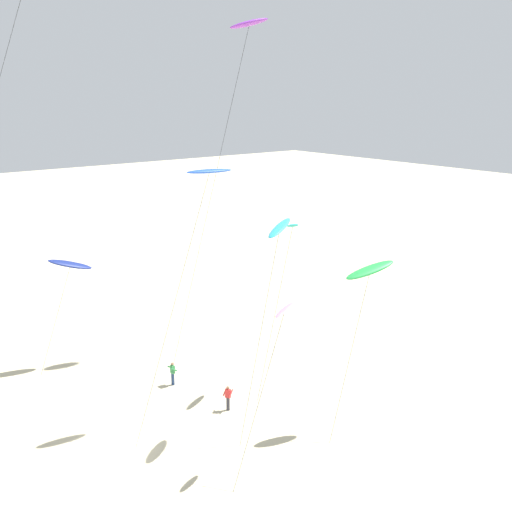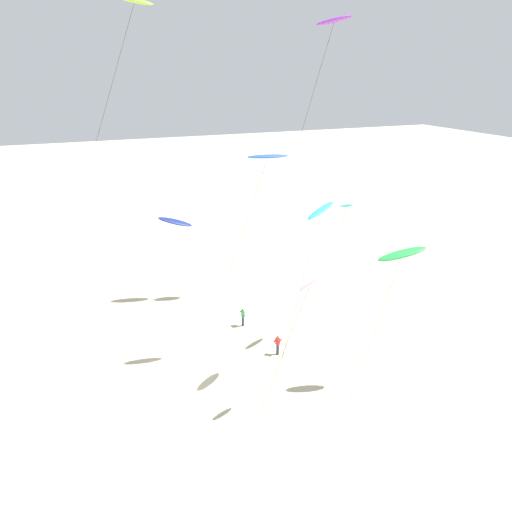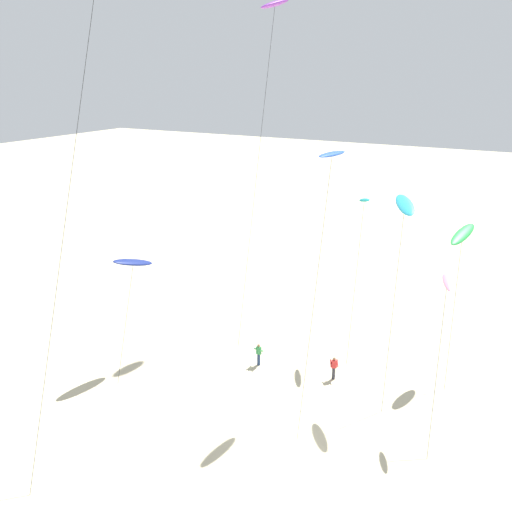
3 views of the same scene
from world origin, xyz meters
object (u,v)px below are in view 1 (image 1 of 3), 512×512
(kite_teal, at_px, (292,228))
(kite_flyer_nearest, at_px, (228,397))
(kite_green, at_px, (370,271))
(kite_blue, at_px, (209,174))
(kite_navy, at_px, (70,265))
(kite_purple, at_px, (249,26))
(kite_pink, at_px, (284,314))
(kite_cyan, at_px, (279,229))
(kite_flyer_middle, at_px, (173,373))

(kite_teal, distance_m, kite_flyer_nearest, 11.66)
(kite_green, xyz_separation_m, kite_blue, (-6.96, -6.49, 5.47))
(kite_navy, distance_m, kite_green, 22.02)
(kite_navy, xyz_separation_m, kite_flyer_nearest, (13.04, 4.49, -6.76))
(kite_purple, xyz_separation_m, kite_flyer_nearest, (9.29, -9.01, -23.58))
(kite_navy, bearing_deg, kite_green, 27.75)
(kite_pink, distance_m, kite_blue, 9.74)
(kite_teal, bearing_deg, kite_cyan, -49.15)
(kite_purple, distance_m, kite_flyer_middle, 25.85)
(kite_navy, xyz_separation_m, kite_green, (19.40, 10.21, 2.05))
(kite_green, bearing_deg, kite_navy, -152.25)
(kite_purple, distance_m, kite_green, 21.77)
(kite_cyan, relative_size, kite_flyer_nearest, 7.73)
(kite_teal, bearing_deg, kite_green, 0.77)
(kite_navy, height_order, kite_green, kite_green)
(kite_navy, bearing_deg, kite_teal, 38.62)
(kite_purple, xyz_separation_m, kite_cyan, (12.67, -7.73, -12.20))
(kite_teal, bearing_deg, kite_flyer_nearest, -86.20)
(kite_flyer_nearest, bearing_deg, kite_blue, -127.87)
(kite_purple, height_order, kite_flyer_middle, kite_purple)
(kite_cyan, xyz_separation_m, kite_blue, (-3.98, -2.05, 2.90))
(kite_flyer_middle, bearing_deg, kite_cyan, 13.64)
(kite_purple, bearing_deg, kite_pink, -32.56)
(kite_purple, bearing_deg, kite_flyer_middle, -68.14)
(kite_flyer_nearest, bearing_deg, kite_green, 41.93)
(kite_navy, height_order, kite_flyer_middle, kite_navy)
(kite_green, xyz_separation_m, kite_flyer_middle, (-11.70, -6.55, -8.80))
(kite_pink, distance_m, kite_teal, 10.04)
(kite_pink, bearing_deg, kite_green, 92.07)
(kite_pink, height_order, kite_green, kite_green)
(kite_cyan, bearing_deg, kite_pink, -36.92)
(kite_flyer_middle, bearing_deg, kite_purple, 111.86)
(kite_flyer_nearest, bearing_deg, kite_teal, 93.80)
(kite_green, xyz_separation_m, kite_flyer_nearest, (-6.36, -5.71, -8.80))
(kite_cyan, bearing_deg, kite_navy, -160.63)
(kite_purple, bearing_deg, kite_flyer_nearest, -44.11)
(kite_pink, distance_m, kite_flyer_nearest, 10.24)
(kite_purple, distance_m, kite_blue, 16.05)
(kite_purple, height_order, kite_green, kite_purple)
(kite_navy, distance_m, kite_flyer_nearest, 15.36)
(kite_cyan, xyz_separation_m, kite_green, (2.98, 4.44, -2.58))
(kite_pink, xyz_separation_m, kite_navy, (-19.65, -3.35, -0.98))
(kite_green, distance_m, kite_flyer_nearest, 12.27)
(kite_cyan, bearing_deg, kite_purple, 148.63)
(kite_cyan, bearing_deg, kite_teal, 130.85)
(kite_green, bearing_deg, kite_blue, -137.03)
(kite_navy, distance_m, kite_blue, 15.00)
(kite_blue, bearing_deg, kite_pink, -2.98)
(kite_flyer_nearest, bearing_deg, kite_cyan, 20.71)
(kite_cyan, xyz_separation_m, kite_flyer_middle, (-8.72, -2.12, -11.38))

